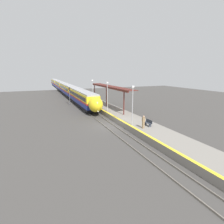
# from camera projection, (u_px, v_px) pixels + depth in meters

# --- Properties ---
(ground_plane) EXTENTS (120.00, 120.00, 0.00)m
(ground_plane) POSITION_uv_depth(u_px,v_px,m) (109.00, 126.00, 26.97)
(ground_plane) COLOR #423F3D
(rail_left) EXTENTS (0.08, 90.00, 0.15)m
(rail_left) POSITION_uv_depth(u_px,v_px,m) (105.00, 126.00, 26.68)
(rail_left) COLOR slate
(rail_left) RESTS_ON ground_plane
(rail_right) EXTENTS (0.08, 90.00, 0.15)m
(rail_right) POSITION_uv_depth(u_px,v_px,m) (113.00, 125.00, 27.23)
(rail_right) COLOR slate
(rail_right) RESTS_ON ground_plane
(train) EXTENTS (2.77, 82.27, 3.89)m
(train) POSITION_uv_depth(u_px,v_px,m) (64.00, 87.00, 67.64)
(train) COLOR black
(train) RESTS_ON ground_plane
(platform_right) EXTENTS (4.21, 64.00, 0.87)m
(platform_right) POSITION_uv_depth(u_px,v_px,m) (130.00, 121.00, 28.30)
(platform_right) COLOR gray
(platform_right) RESTS_ON ground_plane
(platform_bench) EXTENTS (0.44, 1.46, 0.89)m
(platform_bench) POSITION_uv_depth(u_px,v_px,m) (148.00, 123.00, 24.21)
(platform_bench) COLOR #2D333D
(platform_bench) RESTS_ON platform_right
(person_waiting) EXTENTS (0.36, 0.23, 1.74)m
(person_waiting) POSITION_uv_depth(u_px,v_px,m) (143.00, 122.00, 23.04)
(person_waiting) COLOR #7F6647
(person_waiting) RESTS_ON platform_right
(railway_signal) EXTENTS (0.28, 0.28, 4.39)m
(railway_signal) POSITION_uv_depth(u_px,v_px,m) (69.00, 94.00, 43.46)
(railway_signal) COLOR #59595E
(railway_signal) RESTS_ON ground_plane
(lamppost_near) EXTENTS (0.36, 0.20, 5.51)m
(lamppost_near) POSITION_uv_depth(u_px,v_px,m) (132.00, 103.00, 24.02)
(lamppost_near) COLOR #9E9EA3
(lamppost_near) RESTS_ON platform_right
(lamppost_mid) EXTENTS (0.36, 0.20, 5.51)m
(lamppost_mid) POSITION_uv_depth(u_px,v_px,m) (107.00, 95.00, 32.37)
(lamppost_mid) COLOR #9E9EA3
(lamppost_mid) RESTS_ON platform_right
(lamppost_far) EXTENTS (0.36, 0.20, 5.51)m
(lamppost_far) POSITION_uv_depth(u_px,v_px,m) (92.00, 90.00, 40.73)
(lamppost_far) COLOR #9E9EA3
(lamppost_far) RESTS_ON platform_right
(station_canopy) EXTENTS (2.02, 19.48, 4.35)m
(station_canopy) POSITION_uv_depth(u_px,v_px,m) (109.00, 87.00, 37.27)
(station_canopy) COLOR #511E19
(station_canopy) RESTS_ON platform_right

